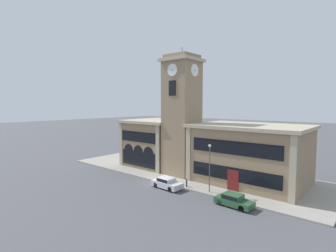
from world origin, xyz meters
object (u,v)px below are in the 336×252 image
street_lamp (210,161)px  bollard (187,183)px  parked_car_near (167,183)px  parked_car_mid (234,200)px

street_lamp → bollard: bearing=-177.0°
parked_car_near → bollard: bearing=45.3°
parked_car_mid → bollard: parked_car_mid is taller
parked_car_mid → parked_car_near: bearing=-177.0°
parked_car_mid → street_lamp: street_lamp is taller
parked_car_near → street_lamp: street_lamp is taller
parked_car_near → parked_car_mid: bearing=3.0°
bollard → parked_car_near: bearing=-137.7°
parked_car_mid → street_lamp: size_ratio=0.70×
parked_car_near → street_lamp: bearing=23.1°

